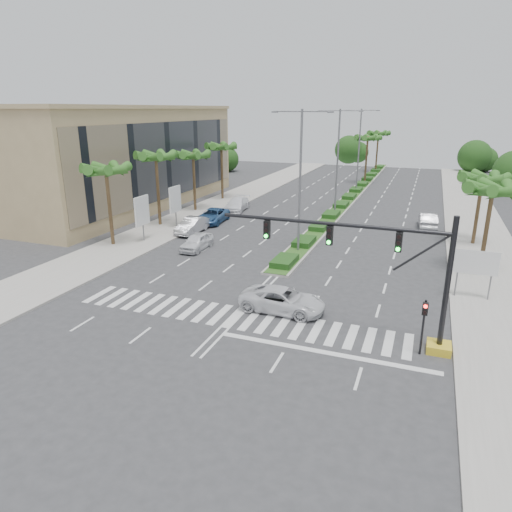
{
  "coord_description": "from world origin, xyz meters",
  "views": [
    {
      "loc": [
        10.08,
        -22.98,
        12.02
      ],
      "look_at": [
        0.21,
        3.04,
        3.0
      ],
      "focal_mm": 32.0,
      "sensor_mm": 36.0,
      "label": 1
    }
  ],
  "objects_px": {
    "car_parked_a": "(197,242)",
    "car_right": "(428,220)",
    "car_parked_c": "(213,216)",
    "car_parked_d": "(237,204)",
    "car_crossing": "(283,300)",
    "car_parked_b": "(192,225)"
  },
  "relations": [
    {
      "from": "car_parked_a",
      "to": "car_right",
      "type": "bearing_deg",
      "value": 38.5
    },
    {
      "from": "car_parked_c",
      "to": "car_right",
      "type": "distance_m",
      "value": 23.0
    },
    {
      "from": "car_parked_d",
      "to": "car_crossing",
      "type": "height_order",
      "value": "car_parked_d"
    },
    {
      "from": "car_parked_c",
      "to": "car_right",
      "type": "relative_size",
      "value": 1.1
    },
    {
      "from": "car_crossing",
      "to": "car_parked_b",
      "type": "bearing_deg",
      "value": 46.32
    },
    {
      "from": "car_parked_d",
      "to": "car_right",
      "type": "distance_m",
      "value": 22.2
    },
    {
      "from": "car_parked_d",
      "to": "car_right",
      "type": "relative_size",
      "value": 1.08
    },
    {
      "from": "car_crossing",
      "to": "car_right",
      "type": "distance_m",
      "value": 26.49
    },
    {
      "from": "car_parked_d",
      "to": "car_right",
      "type": "bearing_deg",
      "value": -8.61
    },
    {
      "from": "car_parked_d",
      "to": "car_right",
      "type": "xyz_separation_m",
      "value": [
        22.18,
        -0.83,
        0.04
      ]
    },
    {
      "from": "car_parked_a",
      "to": "car_crossing",
      "type": "bearing_deg",
      "value": -41.81
    },
    {
      "from": "car_parked_a",
      "to": "car_parked_b",
      "type": "distance_m",
      "value": 5.81
    },
    {
      "from": "car_parked_b",
      "to": "car_parked_c",
      "type": "bearing_deg",
      "value": 89.8
    },
    {
      "from": "car_parked_b",
      "to": "car_right",
      "type": "xyz_separation_m",
      "value": [
        22.22,
        10.63,
        0.03
      ]
    },
    {
      "from": "car_right",
      "to": "car_parked_c",
      "type": "bearing_deg",
      "value": 10.65
    },
    {
      "from": "car_parked_b",
      "to": "car_parked_c",
      "type": "distance_m",
      "value": 4.71
    },
    {
      "from": "car_parked_c",
      "to": "car_parked_a",
      "type": "bearing_deg",
      "value": -77.06
    },
    {
      "from": "car_parked_d",
      "to": "car_crossing",
      "type": "bearing_deg",
      "value": -67.96
    },
    {
      "from": "car_parked_a",
      "to": "car_parked_d",
      "type": "bearing_deg",
      "value": 100.01
    },
    {
      "from": "car_parked_d",
      "to": "car_crossing",
      "type": "relative_size",
      "value": 1.01
    },
    {
      "from": "car_parked_a",
      "to": "car_parked_c",
      "type": "height_order",
      "value": "car_parked_c"
    },
    {
      "from": "car_parked_b",
      "to": "car_parked_c",
      "type": "xyz_separation_m",
      "value": [
        0.0,
        4.71,
        -0.03
      ]
    }
  ]
}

